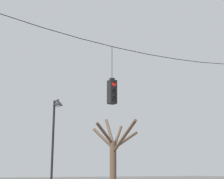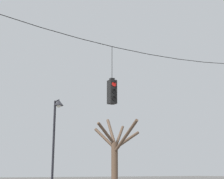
{
  "view_description": "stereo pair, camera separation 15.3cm",
  "coord_description": "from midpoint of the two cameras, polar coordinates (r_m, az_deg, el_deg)",
  "views": [
    {
      "loc": [
        -8.8,
        -12.61,
        1.64
      ],
      "look_at": [
        -1.19,
        0.22,
        5.24
      ],
      "focal_mm": 55.0,
      "sensor_mm": 36.0,
      "label": 1
    },
    {
      "loc": [
        -8.67,
        -12.68,
        1.64
      ],
      "look_at": [
        -1.19,
        0.22,
        5.24
      ],
      "focal_mm": 55.0,
      "sensor_mm": 36.0,
      "label": 2
    }
  ],
  "objects": [
    {
      "name": "traffic_light_over_intersection",
      "position": [
        15.32,
        -0.29,
        -0.34
      ],
      "size": [
        0.34,
        0.58,
        2.7
      ],
      "color": "black"
    },
    {
      "name": "bare_tree",
      "position": [
        25.58,
        0.21,
        -10.54
      ],
      "size": [
        4.25,
        5.27,
        5.68
      ],
      "color": "brown",
      "rests_on": "ground_plane"
    },
    {
      "name": "street_lamp",
      "position": [
        18.47,
        -9.61,
        -5.86
      ],
      "size": [
        0.5,
        0.86,
        5.42
      ],
      "color": "black",
      "rests_on": "ground_plane"
    },
    {
      "name": "span_wire",
      "position": [
        16.59,
        3.3,
        6.82
      ],
      "size": [
        12.96,
        0.03,
        0.44
      ],
      "color": "black"
    }
  ]
}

